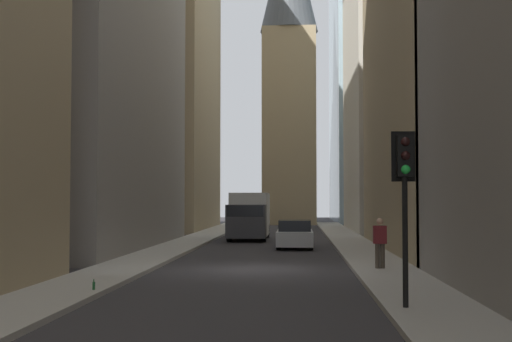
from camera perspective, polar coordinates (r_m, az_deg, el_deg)
The scene contains 11 objects.
ground_plane at distance 23.92m, azimuth -0.19°, elevation -8.30°, with size 135.00×135.00×0.00m, color #302D30.
sidewalk_right at distance 24.62m, azimuth -10.80°, elevation -7.93°, with size 90.00×2.20×0.14m, color #A8A399.
sidewalk_left at distance 24.05m, azimuth 10.68°, elevation -8.06°, with size 90.00×2.20×0.14m, color #A8A399.
building_left_far at distance 53.62m, azimuth 13.31°, elevation 7.80°, with size 15.16×10.50×23.77m.
building_right_far at distance 56.92m, azimuth -9.04°, elevation 10.60°, with size 15.90×10.50×30.45m.
church_spire at distance 67.83m, azimuth 2.82°, elevation 9.48°, with size 5.72×5.72×31.40m.
delivery_truck at distance 41.10m, azimuth -0.58°, elevation -3.79°, with size 6.46×2.25×2.84m.
sedan_silver at distance 34.03m, azimuth 3.30°, elevation -5.42°, with size 4.30×1.78×1.42m.
traffic_light_foreground at distance 14.89m, azimuth 12.46°, elevation -0.52°, with size 0.43×0.52×3.80m.
pedestrian at distance 23.14m, azimuth 10.44°, elevation -5.84°, with size 0.26×0.44×1.68m.
discarded_bottle at distance 17.97m, azimuth -13.57°, elevation -9.40°, with size 0.07×0.07×0.27m.
Camera 1 is at (-23.74, -1.54, 2.46)m, focal length 47.28 mm.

